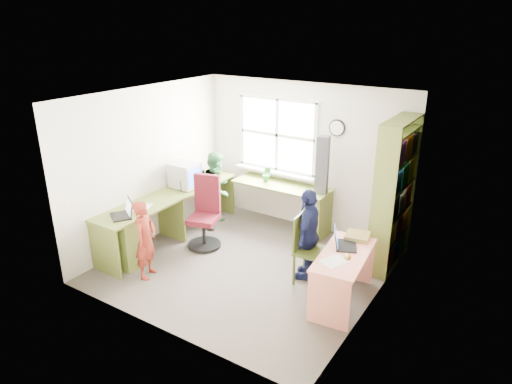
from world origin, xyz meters
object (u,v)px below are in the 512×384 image
potted_plant (267,174)px  swivel_chair (205,216)px  crt_monitor (185,175)px  person_green (217,189)px  person_navy (308,234)px  laptop_right (342,242)px  bookshelf (394,198)px  l_desk (163,223)px  cd_tower (322,165)px  right_desk (343,267)px  wooden_chair (307,246)px  person_red (145,240)px  laptop_left (124,212)px

potted_plant → swivel_chair: bearing=-107.6°
crt_monitor → person_green: (0.30, 0.45, -0.32)m
potted_plant → person_green: 0.86m
crt_monitor → person_navy: 2.38m
laptop_right → person_navy: 0.55m
bookshelf → swivel_chair: bookshelf is taller
potted_plant → bookshelf: bearing=-5.8°
bookshelf → person_green: (-2.85, -0.26, -0.36)m
l_desk → cd_tower: size_ratio=3.24×
right_desk → person_navy: size_ratio=0.95×
right_desk → cd_tower: (-1.02, 1.52, 0.72)m
crt_monitor → potted_plant: size_ratio=1.55×
wooden_chair → person_red: 2.15m
crt_monitor → person_green: size_ratio=0.33×
laptop_right → person_green: (-2.57, 0.84, -0.08)m
laptop_right → person_navy: person_navy is taller
laptop_left → person_red: bearing=21.3°
l_desk → right_desk: l_desk is taller
bookshelf → wooden_chair: bearing=-125.8°
wooden_chair → laptop_left: (-2.34, -0.98, 0.29)m
wooden_chair → laptop_right: (0.49, -0.04, 0.21)m
right_desk → potted_plant: bearing=137.0°
crt_monitor → wooden_chair: bearing=-8.9°
l_desk → right_desk: (2.78, 0.20, 0.03)m
l_desk → crt_monitor: crt_monitor is taller
cd_tower → potted_plant: bearing=169.3°
person_green → person_red: bearing=174.9°
l_desk → swivel_chair: (0.40, 0.50, 0.02)m
wooden_chair → crt_monitor: crt_monitor is taller
wooden_chair → person_red: person_red is taller
swivel_chair → person_green: bearing=96.0°
swivel_chair → cd_tower: 1.96m
bookshelf → laptop_left: bearing=-146.7°
swivel_chair → person_green: size_ratio=0.87×
l_desk → laptop_left: size_ratio=6.77×
right_desk → cd_tower: cd_tower is taller
swivel_chair → crt_monitor: (-0.60, 0.26, 0.48)m
cd_tower → person_red: bearing=-133.7°
laptop_right → potted_plant: 2.32m
person_red → person_navy: size_ratio=0.86×
right_desk → crt_monitor: size_ratio=2.87×
cd_tower → laptop_left: bearing=-142.1°
person_red → person_navy: person_navy is taller
laptop_left → bookshelf: bearing=64.7°
right_desk → crt_monitor: crt_monitor is taller
cd_tower → person_red: size_ratio=0.83×
cd_tower → person_red: 2.86m
l_desk → swivel_chair: 0.65m
laptop_left → laptop_right: size_ratio=1.02×
wooden_chair → laptop_right: wooden_chair is taller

